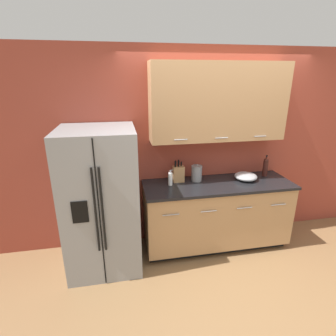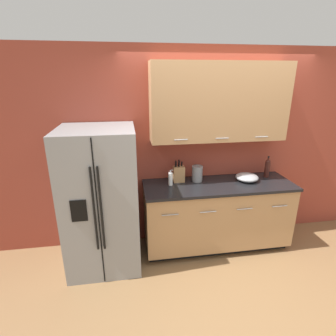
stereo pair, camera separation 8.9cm
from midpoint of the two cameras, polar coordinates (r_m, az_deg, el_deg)
name	(u,v)px [view 2 (the right image)]	position (r m, az deg, el deg)	size (l,w,h in m)	color
ground_plane	(237,279)	(3.42, 15.61, -22.27)	(14.00, 14.00, 0.00)	olive
wall_back	(216,137)	(3.56, 11.20, 6.71)	(10.00, 0.39, 2.60)	#993D2D
counter_unit	(216,215)	(3.65, 11.22, -9.97)	(1.94, 0.64, 0.93)	black
refrigerator	(102,200)	(3.20, -13.48, -6.74)	(0.84, 0.83, 1.71)	gray
knife_block	(179,174)	(3.41, 3.11, -1.27)	(0.15, 0.09, 0.30)	#A87A4C
wine_bottle	(267,168)	(3.82, 21.43, 0.07)	(0.07, 0.07, 0.29)	#3D1914
soap_dispenser	(171,179)	(3.30, 1.33, -2.36)	(0.06, 0.05, 0.20)	white
steel_canister	(197,174)	(3.45, 7.12, -1.20)	(0.14, 0.14, 0.22)	gray
mixing_bowl	(247,177)	(3.62, 17.49, -1.94)	(0.30, 0.30, 0.10)	#A3A3A5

